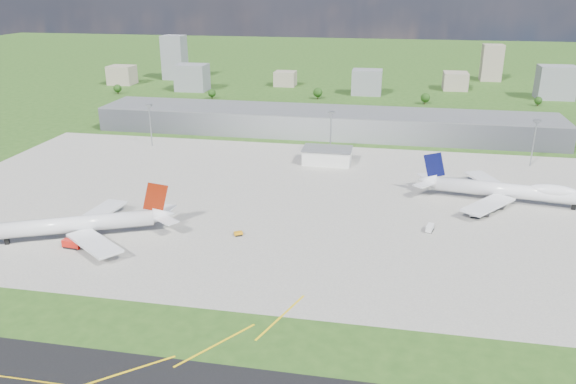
% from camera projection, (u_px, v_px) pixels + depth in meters
% --- Properties ---
extents(ground, '(1400.00, 1400.00, 0.00)m').
position_uv_depth(ground, '(321.00, 139.00, 360.01)').
color(ground, '#274C18').
rests_on(ground, ground).
extents(apron, '(360.00, 190.00, 0.08)m').
position_uv_depth(apron, '(311.00, 202.00, 257.02)').
color(apron, gray).
rests_on(apron, ground).
extents(terminal, '(300.00, 42.00, 15.00)m').
position_uv_depth(terminal, '(324.00, 122.00, 371.19)').
color(terminal, gray).
rests_on(terminal, ground).
extents(ops_building, '(26.00, 16.00, 8.00)m').
position_uv_depth(ops_building, '(327.00, 156.00, 310.85)').
color(ops_building, silver).
rests_on(ops_building, ground).
extents(mast_west, '(3.50, 2.00, 25.90)m').
position_uv_depth(mast_west, '(150.00, 118.00, 338.92)').
color(mast_west, gray).
rests_on(mast_west, ground).
extents(mast_center, '(3.50, 2.00, 25.90)m').
position_uv_depth(mast_center, '(331.00, 126.00, 319.86)').
color(mast_center, gray).
rests_on(mast_center, ground).
extents(mast_east, '(3.50, 2.00, 25.90)m').
position_uv_depth(mast_east, '(535.00, 135.00, 300.79)').
color(mast_east, gray).
rests_on(mast_east, ground).
extents(airliner_red_twin, '(71.23, 53.67, 20.71)m').
position_uv_depth(airliner_red_twin, '(80.00, 225.00, 219.42)').
color(airliner_red_twin, silver).
rests_on(airliner_red_twin, ground).
extents(airliner_blue_quad, '(79.96, 62.21, 20.90)m').
position_uv_depth(airliner_blue_quad, '(511.00, 191.00, 254.07)').
color(airliner_blue_quad, silver).
rests_on(airliner_blue_quad, ground).
extents(fire_truck, '(7.48, 3.49, 3.24)m').
position_uv_depth(fire_truck, '(72.00, 244.00, 211.73)').
color(fire_truck, red).
rests_on(fire_truck, ground).
extents(tug_yellow, '(3.82, 3.37, 1.68)m').
position_uv_depth(tug_yellow, '(238.00, 234.00, 222.29)').
color(tug_yellow, orange).
rests_on(tug_yellow, ground).
extents(van_white_near, '(3.66, 5.76, 2.69)m').
position_uv_depth(van_white_near, '(430.00, 228.00, 226.26)').
color(van_white_near, silver).
rests_on(van_white_near, ground).
extents(van_white_far, '(4.68, 2.38, 2.40)m').
position_uv_depth(van_white_far, '(475.00, 215.00, 239.44)').
color(van_white_far, silver).
rests_on(van_white_far, ground).
extents(bldg_far_w, '(24.00, 20.00, 18.00)m').
position_uv_depth(bldg_far_w, '(122.00, 75.00, 551.46)').
color(bldg_far_w, gray).
rests_on(bldg_far_w, ground).
extents(bldg_w, '(28.00, 22.00, 24.00)m').
position_uv_depth(bldg_w, '(192.00, 77.00, 518.13)').
color(bldg_w, slate).
rests_on(bldg_w, ground).
extents(bldg_cw, '(20.00, 18.00, 14.00)m').
position_uv_depth(bldg_cw, '(285.00, 79.00, 542.83)').
color(bldg_cw, gray).
rests_on(bldg_cw, ground).
extents(bldg_c, '(26.00, 20.00, 22.00)m').
position_uv_depth(bldg_c, '(367.00, 82.00, 499.95)').
color(bldg_c, slate).
rests_on(bldg_c, ground).
extents(bldg_ce, '(22.00, 24.00, 16.00)m').
position_uv_depth(bldg_ce, '(455.00, 81.00, 523.95)').
color(bldg_ce, gray).
rests_on(bldg_ce, ground).
extents(bldg_e, '(30.00, 22.00, 28.00)m').
position_uv_depth(bldg_e, '(556.00, 82.00, 480.37)').
color(bldg_e, slate).
rests_on(bldg_e, ground).
extents(bldg_tall_w, '(22.00, 20.00, 44.00)m').
position_uv_depth(bldg_tall_w, '(175.00, 57.00, 576.78)').
color(bldg_tall_w, slate).
rests_on(bldg_tall_w, ground).
extents(bldg_tall_e, '(20.00, 18.00, 36.00)m').
position_uv_depth(bldg_tall_e, '(492.00, 63.00, 568.73)').
color(bldg_tall_e, gray).
rests_on(bldg_tall_e, ground).
extents(tree_far_w, '(7.20, 7.20, 8.80)m').
position_uv_depth(tree_far_w, '(118.00, 88.00, 503.31)').
color(tree_far_w, '#382314').
rests_on(tree_far_w, ground).
extents(tree_w, '(6.75, 6.75, 8.25)m').
position_uv_depth(tree_w, '(212.00, 93.00, 483.22)').
color(tree_w, '#382314').
rests_on(tree_w, ground).
extents(tree_c, '(8.10, 8.10, 9.90)m').
position_uv_depth(tree_c, '(318.00, 92.00, 481.08)').
color(tree_c, '#382314').
rests_on(tree_c, ground).
extents(tree_e, '(7.65, 7.65, 9.35)m').
position_uv_depth(tree_e, '(425.00, 98.00, 460.99)').
color(tree_e, '#382314').
rests_on(tree_e, ground).
extents(tree_far_e, '(6.30, 6.30, 7.70)m').
position_uv_depth(tree_far_e, '(538.00, 100.00, 454.94)').
color(tree_far_e, '#382314').
rests_on(tree_far_e, ground).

